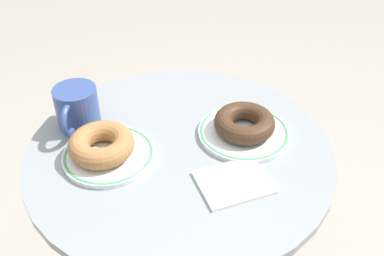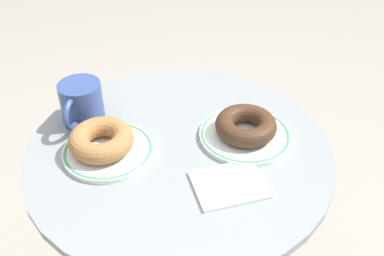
{
  "view_description": "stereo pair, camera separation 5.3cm",
  "coord_description": "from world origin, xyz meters",
  "px_view_note": "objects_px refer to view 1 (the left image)",
  "views": [
    {
      "loc": [
        -0.27,
        -0.61,
        1.3
      ],
      "look_at": [
        0.03,
        -0.0,
        0.78
      ],
      "focal_mm": 40.77,
      "sensor_mm": 36.0,
      "label": 1
    },
    {
      "loc": [
        -0.23,
        -0.63,
        1.3
      ],
      "look_at": [
        0.03,
        -0.0,
        0.78
      ],
      "focal_mm": 40.77,
      "sensor_mm": 36.0,
      "label": 2
    }
  ],
  "objects_px": {
    "plate_left": "(109,155)",
    "paper_napkin": "(234,182)",
    "plate_right": "(244,132)",
    "donut_chocolate": "(244,123)",
    "donut_cinnamon": "(101,144)",
    "cafe_table": "(181,231)",
    "coffee_mug": "(77,108)"
  },
  "relations": [
    {
      "from": "cafe_table",
      "to": "plate_left",
      "type": "distance_m",
      "value": 0.3
    },
    {
      "from": "plate_right",
      "to": "paper_napkin",
      "type": "height_order",
      "value": "plate_right"
    },
    {
      "from": "cafe_table",
      "to": "donut_cinnamon",
      "type": "bearing_deg",
      "value": 164.98
    },
    {
      "from": "plate_left",
      "to": "coffee_mug",
      "type": "relative_size",
      "value": 1.49
    },
    {
      "from": "plate_left",
      "to": "donut_chocolate",
      "type": "height_order",
      "value": "donut_chocolate"
    },
    {
      "from": "donut_chocolate",
      "to": "plate_left",
      "type": "bearing_deg",
      "value": 168.31
    },
    {
      "from": "plate_right",
      "to": "paper_napkin",
      "type": "relative_size",
      "value": 1.49
    },
    {
      "from": "coffee_mug",
      "to": "donut_cinnamon",
      "type": "bearing_deg",
      "value": -83.07
    },
    {
      "from": "donut_cinnamon",
      "to": "donut_chocolate",
      "type": "bearing_deg",
      "value": -12.27
    },
    {
      "from": "plate_right",
      "to": "donut_chocolate",
      "type": "xyz_separation_m",
      "value": [
        0.0,
        0.0,
        0.02
      ]
    },
    {
      "from": "donut_cinnamon",
      "to": "donut_chocolate",
      "type": "height_order",
      "value": "donut_cinnamon"
    },
    {
      "from": "plate_right",
      "to": "donut_chocolate",
      "type": "relative_size",
      "value": 1.5
    },
    {
      "from": "paper_napkin",
      "to": "cafe_table",
      "type": "bearing_deg",
      "value": 108.15
    },
    {
      "from": "donut_cinnamon",
      "to": "coffee_mug",
      "type": "height_order",
      "value": "coffee_mug"
    },
    {
      "from": "plate_left",
      "to": "donut_cinnamon",
      "type": "bearing_deg",
      "value": 152.41
    },
    {
      "from": "plate_left",
      "to": "coffee_mug",
      "type": "height_order",
      "value": "coffee_mug"
    },
    {
      "from": "donut_chocolate",
      "to": "plate_right",
      "type": "bearing_deg",
      "value": 0.0
    },
    {
      "from": "cafe_table",
      "to": "plate_right",
      "type": "relative_size",
      "value": 3.92
    },
    {
      "from": "plate_right",
      "to": "paper_napkin",
      "type": "distance_m",
      "value": 0.15
    },
    {
      "from": "cafe_table",
      "to": "plate_left",
      "type": "height_order",
      "value": "plate_left"
    },
    {
      "from": "donut_chocolate",
      "to": "cafe_table",
      "type": "bearing_deg",
      "value": 170.73
    },
    {
      "from": "plate_left",
      "to": "donut_chocolate",
      "type": "bearing_deg",
      "value": -11.69
    },
    {
      "from": "cafe_table",
      "to": "coffee_mug",
      "type": "xyz_separation_m",
      "value": [
        -0.16,
        0.16,
        0.31
      ]
    },
    {
      "from": "plate_left",
      "to": "cafe_table",
      "type": "bearing_deg",
      "value": -14.07
    },
    {
      "from": "donut_cinnamon",
      "to": "paper_napkin",
      "type": "distance_m",
      "value": 0.26
    },
    {
      "from": "plate_left",
      "to": "paper_napkin",
      "type": "distance_m",
      "value": 0.25
    },
    {
      "from": "plate_left",
      "to": "plate_right",
      "type": "height_order",
      "value": "same"
    },
    {
      "from": "cafe_table",
      "to": "paper_napkin",
      "type": "distance_m",
      "value": 0.3
    },
    {
      "from": "plate_left",
      "to": "coffee_mug",
      "type": "distance_m",
      "value": 0.13
    },
    {
      "from": "plate_right",
      "to": "donut_chocolate",
      "type": "distance_m",
      "value": 0.02
    },
    {
      "from": "plate_left",
      "to": "coffee_mug",
      "type": "xyz_separation_m",
      "value": [
        -0.02,
        0.13,
        0.04
      ]
    },
    {
      "from": "donut_chocolate",
      "to": "paper_napkin",
      "type": "xyz_separation_m",
      "value": [
        -0.09,
        -0.11,
        -0.03
      ]
    }
  ]
}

